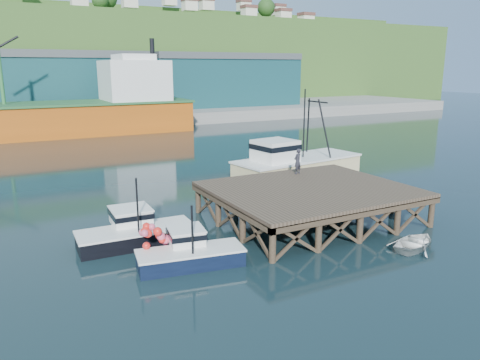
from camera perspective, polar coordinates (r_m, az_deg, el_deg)
ground at (r=27.78m, az=-0.86°, el=-6.50°), size 300.00×300.00×0.00m
wharf at (r=29.85m, az=8.72°, el=-1.32°), size 12.00×10.00×2.62m
far_quay at (r=94.34m, az=-20.93°, el=7.53°), size 160.00×40.00×2.00m
warehouse_mid at (r=89.05m, az=-20.80°, el=10.79°), size 28.00×16.00×9.00m
warehouse_right at (r=97.70m, az=-2.76°, el=11.81°), size 30.00×16.00×9.00m
cargo_ship at (r=71.55m, az=-25.46°, el=7.31°), size 55.50×10.00×13.75m
hillside at (r=123.78m, az=-23.25°, el=13.22°), size 220.00×50.00×22.00m
boat_navy at (r=23.51m, az=-6.19°, el=-8.70°), size 5.46×3.27×3.27m
boat_black at (r=26.69m, az=-12.67°, el=-6.05°), size 6.42×5.41×3.92m
trawler at (r=40.37m, az=6.77°, el=2.16°), size 12.07×5.68×7.78m
dinghy at (r=27.16m, az=20.58°, el=-7.14°), size 3.74×3.14×0.66m
dockworker at (r=33.47m, az=7.03°, el=2.28°), size 0.77×0.64×1.82m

